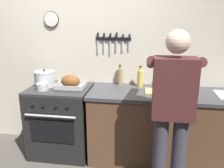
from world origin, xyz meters
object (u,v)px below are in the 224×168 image
cutting_board (161,92)px  bottle_vinegar (120,76)px  roasting_pan (71,82)px  saucepan (42,87)px  bottle_cooking_oil (140,78)px  bottle_olive_oil (161,78)px  stove (62,120)px  person_cook (172,107)px  bottle_dish_soap (156,83)px  stock_pot (45,79)px

cutting_board → bottle_vinegar: size_ratio=1.37×
roasting_pan → saucepan: 0.34m
bottle_cooking_oil → bottle_olive_oil: bearing=10.9°
stove → person_cook: person_cook is taller
bottle_olive_oil → bottle_vinegar: size_ratio=0.99×
bottle_olive_oil → bottle_dish_soap: bearing=-112.4°
person_cook → cutting_board: person_cook is taller
saucepan → bottle_dish_soap: 1.38m
person_cook → saucepan: (-1.49, 0.46, -0.01)m
bottle_dish_soap → bottle_cooking_oil: (-0.20, 0.11, 0.02)m
bottle_olive_oil → roasting_pan: bearing=-167.3°
stove → bottle_olive_oil: 1.40m
cutting_board → bottle_cooking_oil: bottle_cooking_oil is taller
person_cook → saucepan: bearing=68.1°
bottle_dish_soap → bottle_vinegar: bottle_vinegar is taller
saucepan → bottle_dish_soap: (1.36, 0.21, 0.05)m
stock_pot → bottle_dish_soap: size_ratio=1.19×
saucepan → bottle_olive_oil: bottle_olive_oil is taller
cutting_board → bottle_cooking_oil: 0.33m
bottle_dish_soap → bottle_cooking_oil: bottle_cooking_oil is taller
roasting_pan → bottle_olive_oil: size_ratio=1.36×
bottle_olive_oil → bottle_cooking_oil: bearing=-169.1°
stock_pot → cutting_board: (1.45, -0.05, -0.09)m
person_cook → bottle_vinegar: size_ratio=6.33×
person_cook → stove: bearing=61.3°
roasting_pan → bottle_vinegar: (0.58, 0.27, 0.03)m
stock_pot → stove: bearing=-12.1°
bottle_olive_oil → stove: bearing=-169.4°
bottle_cooking_oil → bottle_vinegar: bearing=165.8°
stock_pot → bottle_vinegar: bottle_vinegar is taller
saucepan → bottle_dish_soap: bottle_dish_soap is taller
stock_pot → bottle_cooking_oil: bearing=6.7°
bottle_dish_soap → bottle_cooking_oil: 0.23m
stock_pot → bottle_cooking_oil: (1.20, 0.14, 0.02)m
person_cook → bottle_cooking_oil: size_ratio=6.17×
saucepan → bottle_olive_oil: bearing=14.4°
bottle_vinegar → bottle_cooking_oil: bottle_cooking_oil is taller
stock_pot → bottle_vinegar: size_ratio=1.01×
person_cook → bottle_vinegar: 1.03m
person_cook → bottle_olive_oil: (-0.06, 0.82, 0.06)m
stove → bottle_dish_soap: size_ratio=4.06×
bottle_olive_oil → cutting_board: bearing=-93.5°
bottle_dish_soap → stove: bearing=-176.4°
stove → bottle_olive_oil: bearing=10.6°
person_cook → bottle_olive_oil: bearing=-0.4°
saucepan → bottle_cooking_oil: 1.21m
roasting_pan → bottle_cooking_oil: bottle_cooking_oil is taller
roasting_pan → stove: bearing=174.3°
stove → bottle_olive_oil: size_ratio=3.49×
stove → bottle_vinegar: bottle_vinegar is taller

